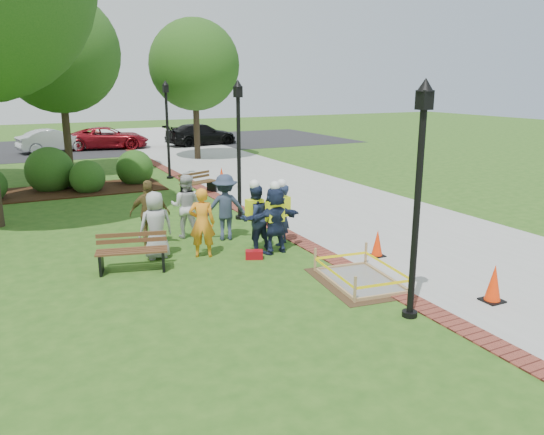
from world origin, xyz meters
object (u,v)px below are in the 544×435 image
lamp_near (419,184)px  hivis_worker_b (281,212)px  wet_concrete_pad (361,272)px  cone_front (494,284)px  bench_near (132,260)px  hivis_worker_c (255,216)px  hivis_worker_a (275,218)px

lamp_near → hivis_worker_b: 5.27m
wet_concrete_pad → cone_front: bearing=-50.5°
bench_near → lamp_near: 6.58m
wet_concrete_pad → cone_front: 2.64m
bench_near → hivis_worker_b: bearing=4.7°
cone_front → hivis_worker_b: 5.61m
hivis_worker_b → hivis_worker_c: hivis_worker_c is taller
bench_near → hivis_worker_c: (3.12, 0.14, 0.64)m
lamp_near → hivis_worker_c: lamp_near is taller
hivis_worker_a → hivis_worker_c: bearing=135.6°
cone_front → bench_near: bearing=140.4°
bench_near → hivis_worker_a: 3.57m
wet_concrete_pad → hivis_worker_c: size_ratio=1.35×
wet_concrete_pad → hivis_worker_a: (-0.75, 2.64, 0.68)m
wet_concrete_pad → hivis_worker_a: size_ratio=1.35×
cone_front → lamp_near: 2.83m
cone_front → hivis_worker_c: (-2.81, 5.05, 0.54)m
lamp_near → hivis_worker_c: 5.16m
bench_near → hivis_worker_c: hivis_worker_c is taller
bench_near → cone_front: size_ratio=2.13×
bench_near → hivis_worker_b: 4.04m
hivis_worker_b → hivis_worker_c: bearing=-167.7°
cone_front → hivis_worker_a: hivis_worker_a is taller
cone_front → hivis_worker_a: (-2.42, 4.67, 0.54)m
wet_concrete_pad → bench_near: size_ratio=1.50×
cone_front → hivis_worker_a: 5.29m
bench_near → lamp_near: lamp_near is taller
wet_concrete_pad → lamp_near: bearing=-96.4°
wet_concrete_pad → bench_near: bench_near is taller
hivis_worker_c → lamp_near: bearing=-79.2°
wet_concrete_pad → hivis_worker_c: bearing=110.6°
hivis_worker_c → bench_near: bearing=-177.5°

